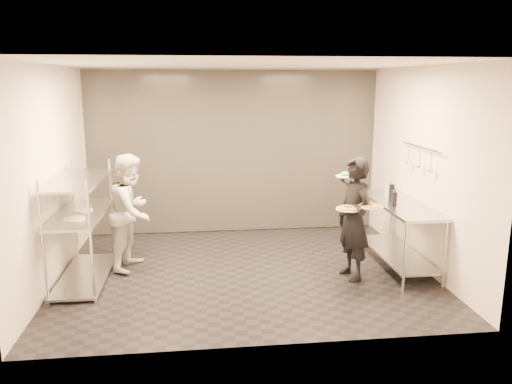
{
  "coord_description": "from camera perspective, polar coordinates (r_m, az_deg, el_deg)",
  "views": [
    {
      "loc": [
        -0.61,
        -6.49,
        2.58
      ],
      "look_at": [
        0.16,
        0.13,
        1.1
      ],
      "focal_mm": 35.0,
      "sensor_mm": 36.0,
      "label": 1
    }
  ],
  "objects": [
    {
      "name": "utensil_rail",
      "position": [
        7.24,
        18.25,
        3.67
      ],
      "size": [
        0.07,
        1.2,
        0.31
      ],
      "color": "silver",
      "rests_on": "room_shell"
    },
    {
      "name": "pizza_plate_near",
      "position": [
        6.44,
        10.49,
        -1.85
      ],
      "size": [
        0.31,
        0.31,
        0.05
      ],
      "color": "white",
      "rests_on": "waiter"
    },
    {
      "name": "room_shell",
      "position": [
        7.78,
        -2.1,
        3.78
      ],
      "size": [
        5.0,
        4.0,
        2.8
      ],
      "color": "black",
      "rests_on": "ground"
    },
    {
      "name": "prep_counter",
      "position": [
        7.33,
        16.01,
        -3.45
      ],
      "size": [
        0.6,
        1.8,
        0.92
      ],
      "color": "silver",
      "rests_on": "ground"
    },
    {
      "name": "pizza_plate_far",
      "position": [
        6.46,
        12.97,
        -1.54
      ],
      "size": [
        0.32,
        0.32,
        0.05
      ],
      "color": "white",
      "rests_on": "waiter"
    },
    {
      "name": "waiter",
      "position": [
        6.68,
        11.12,
        -3.04
      ],
      "size": [
        0.52,
        0.67,
        1.63
      ],
      "primitive_type": "imported",
      "rotation": [
        0.0,
        0.0,
        -1.34
      ],
      "color": "black",
      "rests_on": "ground"
    },
    {
      "name": "chef",
      "position": [
        7.16,
        -14.0,
        -2.19
      ],
      "size": [
        0.81,
        0.93,
        1.62
      ],
      "primitive_type": "imported",
      "rotation": [
        0.0,
        0.0,
        1.28
      ],
      "color": "beige",
      "rests_on": "ground"
    },
    {
      "name": "pos_monitor",
      "position": [
        7.14,
        15.48,
        -0.61
      ],
      "size": [
        0.12,
        0.27,
        0.19
      ],
      "primitive_type": "cube",
      "rotation": [
        0.0,
        0.0,
        -0.27
      ],
      "color": "black",
      "rests_on": "prep_counter"
    },
    {
      "name": "bottle_clear",
      "position": [
        7.93,
        15.06,
        0.71
      ],
      "size": [
        0.06,
        0.06,
        0.2
      ],
      "primitive_type": "cylinder",
      "color": "gray",
      "rests_on": "prep_counter"
    },
    {
      "name": "pass_rack",
      "position": [
        6.91,
        -19.32,
        -3.41
      ],
      "size": [
        0.6,
        1.6,
        1.5
      ],
      "color": "silver",
      "rests_on": "ground"
    },
    {
      "name": "bottle_dark",
      "position": [
        7.27,
        15.25,
        -0.13
      ],
      "size": [
        0.07,
        0.07,
        0.25
      ],
      "primitive_type": "cylinder",
      "color": "black",
      "rests_on": "prep_counter"
    },
    {
      "name": "salad_plate",
      "position": [
        6.85,
        10.15,
        1.95
      ],
      "size": [
        0.26,
        0.26,
        0.07
      ],
      "color": "white",
      "rests_on": "waiter"
    },
    {
      "name": "bottle_green",
      "position": [
        7.51,
        14.82,
        0.33
      ],
      "size": [
        0.07,
        0.07,
        0.26
      ],
      "primitive_type": "cylinder",
      "color": "gray",
      "rests_on": "prep_counter"
    }
  ]
}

